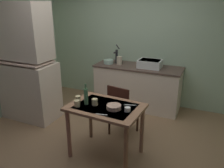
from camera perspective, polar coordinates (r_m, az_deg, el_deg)
ground_plane at (r=3.72m, az=-3.10°, el=-14.18°), size 5.14×5.14×0.00m
wall_back at (r=4.88m, az=6.77°, el=10.72°), size 4.24×0.10×2.63m
hutch_cabinet at (r=4.37m, az=-20.21°, el=3.99°), size 0.99×0.57×2.08m
counter_cabinet at (r=4.73m, az=6.30°, el=-0.62°), size 1.72×0.64×0.86m
sink_basin at (r=4.52m, az=9.39°, el=5.00°), size 0.44×0.34×0.15m
hand_pump at (r=4.76m, az=1.12°, el=7.16°), size 0.05×0.27×0.39m
mixing_bowl_counter at (r=4.76m, az=-0.87°, el=5.55°), size 0.20×0.20×0.08m
stoneware_crock at (r=4.69m, az=1.84°, el=5.83°), size 0.11×0.11×0.16m
dining_table at (r=3.13m, az=-1.58°, el=-7.45°), size 1.02×0.73×0.76m
chair_far_side at (r=3.68m, az=2.46°, el=-6.03°), size 0.46×0.46×0.86m
serving_bowl_wide at (r=2.99m, az=0.46°, el=-5.70°), size 0.19×0.19×0.06m
mug_dark at (r=3.09m, az=-8.65°, el=-4.76°), size 0.08×0.08×0.09m
teacup_cream at (r=3.23m, az=-8.41°, el=-3.63°), size 0.07×0.07×0.08m
teacup_mint at (r=2.93m, az=3.85°, el=-6.26°), size 0.08×0.08×0.06m
mug_tall at (r=3.10m, az=-4.30°, el=-4.44°), size 0.08×0.08×0.09m
glass_bottle at (r=3.10m, az=-6.47°, el=-2.97°), size 0.06×0.06×0.29m
table_knife at (r=3.11m, az=4.50°, el=-5.20°), size 0.17×0.06×0.00m
teaspoon_near_bowl at (r=2.86m, az=-2.61°, el=-7.55°), size 0.15×0.05×0.00m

